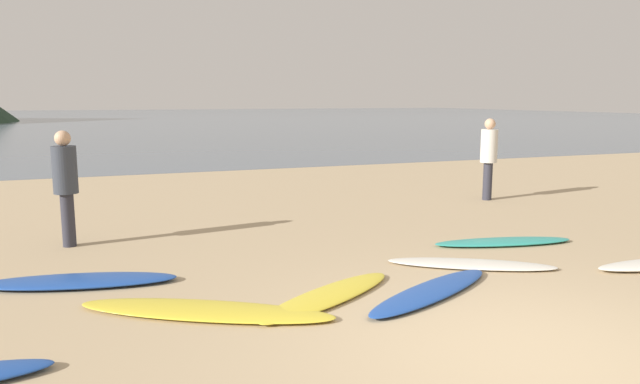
{
  "coord_description": "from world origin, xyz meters",
  "views": [
    {
      "loc": [
        -3.31,
        -3.67,
        2.14
      ],
      "look_at": [
        0.13,
        5.3,
        0.6
      ],
      "focal_mm": 32.99,
      "sensor_mm": 36.0,
      "label": 1
    }
  ],
  "objects_px": {
    "surfboard_4": "(431,291)",
    "surfboard_6": "(503,242)",
    "surfboard_1": "(78,281)",
    "person_0": "(489,152)",
    "surfboard_3": "(328,296)",
    "person_1": "(65,179)",
    "surfboard_2": "(205,310)",
    "surfboard_5": "(471,264)"
  },
  "relations": [
    {
      "from": "surfboard_3",
      "to": "surfboard_4",
      "type": "bearing_deg",
      "value": -44.62
    },
    {
      "from": "surfboard_4",
      "to": "surfboard_6",
      "type": "bearing_deg",
      "value": 9.31
    },
    {
      "from": "surfboard_5",
      "to": "surfboard_6",
      "type": "xyz_separation_m",
      "value": [
        1.14,
        0.81,
        0.01
      ]
    },
    {
      "from": "person_0",
      "to": "surfboard_5",
      "type": "bearing_deg",
      "value": -41.68
    },
    {
      "from": "surfboard_2",
      "to": "surfboard_4",
      "type": "bearing_deg",
      "value": 22.64
    },
    {
      "from": "surfboard_1",
      "to": "person_0",
      "type": "height_order",
      "value": "person_0"
    },
    {
      "from": "surfboard_4",
      "to": "surfboard_3",
      "type": "bearing_deg",
      "value": 139.05
    },
    {
      "from": "person_0",
      "to": "person_1",
      "type": "relative_size",
      "value": 1.02
    },
    {
      "from": "person_1",
      "to": "surfboard_5",
      "type": "bearing_deg",
      "value": 24.48
    },
    {
      "from": "surfboard_1",
      "to": "person_1",
      "type": "height_order",
      "value": "person_1"
    },
    {
      "from": "person_0",
      "to": "surfboard_6",
      "type": "bearing_deg",
      "value": -36.16
    },
    {
      "from": "surfboard_6",
      "to": "person_1",
      "type": "distance_m",
      "value": 6.44
    },
    {
      "from": "surfboard_5",
      "to": "person_0",
      "type": "distance_m",
      "value": 5.37
    },
    {
      "from": "surfboard_3",
      "to": "surfboard_6",
      "type": "bearing_deg",
      "value": -8.7
    },
    {
      "from": "surfboard_4",
      "to": "surfboard_2",
      "type": "bearing_deg",
      "value": 146.22
    },
    {
      "from": "surfboard_3",
      "to": "surfboard_6",
      "type": "xyz_separation_m",
      "value": [
        3.31,
        1.29,
        0.0
      ]
    },
    {
      "from": "surfboard_1",
      "to": "surfboard_5",
      "type": "distance_m",
      "value": 4.79
    },
    {
      "from": "surfboard_4",
      "to": "person_0",
      "type": "xyz_separation_m",
      "value": [
        4.37,
        4.89,
        0.97
      ]
    },
    {
      "from": "surfboard_2",
      "to": "surfboard_6",
      "type": "xyz_separation_m",
      "value": [
        4.63,
        1.27,
        0.0
      ]
    },
    {
      "from": "surfboard_5",
      "to": "surfboard_1",
      "type": "bearing_deg",
      "value": -161.68
    },
    {
      "from": "surfboard_2",
      "to": "surfboard_6",
      "type": "distance_m",
      "value": 4.8
    },
    {
      "from": "surfboard_5",
      "to": "surfboard_6",
      "type": "distance_m",
      "value": 1.4
    },
    {
      "from": "surfboard_2",
      "to": "person_0",
      "type": "xyz_separation_m",
      "value": [
        6.79,
        4.57,
        0.98
      ]
    },
    {
      "from": "surfboard_4",
      "to": "person_0",
      "type": "height_order",
      "value": "person_0"
    },
    {
      "from": "surfboard_4",
      "to": "surfboard_1",
      "type": "bearing_deg",
      "value": 127.75
    },
    {
      "from": "surfboard_5",
      "to": "person_0",
      "type": "xyz_separation_m",
      "value": [
        3.31,
        4.12,
        0.98
      ]
    },
    {
      "from": "surfboard_2",
      "to": "surfboard_5",
      "type": "distance_m",
      "value": 3.52
    },
    {
      "from": "surfboard_1",
      "to": "surfboard_2",
      "type": "bearing_deg",
      "value": -37.65
    },
    {
      "from": "surfboard_3",
      "to": "person_1",
      "type": "xyz_separation_m",
      "value": [
        -2.68,
        3.47,
        0.96
      ]
    },
    {
      "from": "surfboard_6",
      "to": "person_1",
      "type": "bearing_deg",
      "value": 171.77
    },
    {
      "from": "surfboard_5",
      "to": "person_0",
      "type": "bearing_deg",
      "value": 81.5
    },
    {
      "from": "surfboard_6",
      "to": "person_0",
      "type": "xyz_separation_m",
      "value": [
        2.17,
        3.31,
        0.98
      ]
    },
    {
      "from": "surfboard_1",
      "to": "person_0",
      "type": "xyz_separation_m",
      "value": [
        8.0,
        3.13,
        0.97
      ]
    },
    {
      "from": "surfboard_2",
      "to": "surfboard_3",
      "type": "bearing_deg",
      "value": 28.84
    },
    {
      "from": "surfboard_4",
      "to": "surfboard_6",
      "type": "distance_m",
      "value": 2.71
    },
    {
      "from": "surfboard_4",
      "to": "surfboard_6",
      "type": "height_order",
      "value": "surfboard_4"
    },
    {
      "from": "surfboard_2",
      "to": "surfboard_4",
      "type": "xyz_separation_m",
      "value": [
        2.43,
        -0.31,
        0.01
      ]
    },
    {
      "from": "surfboard_1",
      "to": "person_1",
      "type": "relative_size",
      "value": 1.32
    },
    {
      "from": "surfboard_4",
      "to": "person_0",
      "type": "relative_size",
      "value": 1.27
    },
    {
      "from": "surfboard_3",
      "to": "surfboard_5",
      "type": "xyz_separation_m",
      "value": [
        2.17,
        0.48,
        -0.0
      ]
    },
    {
      "from": "surfboard_3",
      "to": "surfboard_2",
      "type": "bearing_deg",
      "value": 148.74
    },
    {
      "from": "surfboard_4",
      "to": "surfboard_5",
      "type": "xyz_separation_m",
      "value": [
        1.06,
        0.77,
        -0.01
      ]
    }
  ]
}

